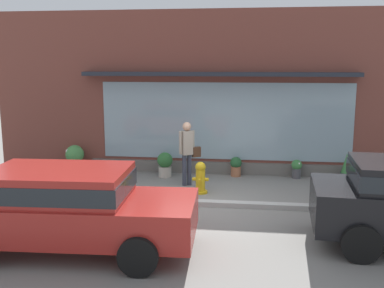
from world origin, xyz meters
name	(u,v)px	position (x,y,z in m)	size (l,w,h in m)	color
ground_plane	(208,203)	(0.00, 0.00, 0.00)	(60.00, 60.00, 0.00)	gray
curb_strip	(208,203)	(0.00, -0.20, 0.06)	(14.00, 0.24, 0.12)	#B2B2AD
storefront	(219,95)	(0.00, 3.18, 2.40)	(14.00, 0.81, 4.90)	brown
fire_hydrant	(200,178)	(-0.29, 0.83, 0.41)	(0.42, 0.40, 0.83)	gold
pedestrian_with_handbag	(188,149)	(-0.72, 1.54, 1.03)	(0.57, 0.41, 1.77)	#333847
parked_car_red	(67,204)	(-2.25, -3.08, 0.87)	(4.48, 2.10, 1.51)	maroon
potted_plant_window_right	(75,158)	(-4.41, 2.62, 0.45)	(0.57, 0.57, 0.84)	#4C4C51
potted_plant_corner_tall	(297,168)	(2.35, 2.69, 0.30)	(0.31, 0.31, 0.55)	#4C4C51
potted_plant_window_center	(165,164)	(-1.52, 2.39, 0.39)	(0.46, 0.46, 0.74)	#B7B2A3
potted_plant_low_front	(236,166)	(0.58, 2.70, 0.32)	(0.34, 0.34, 0.59)	#9E6042
potted_plant_window_left	(346,167)	(3.75, 2.63, 0.38)	(0.32, 0.32, 0.80)	#33473D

